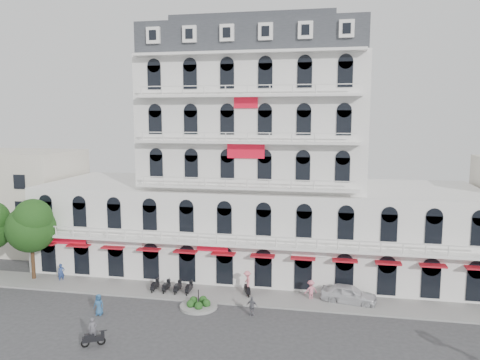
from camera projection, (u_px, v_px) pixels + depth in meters
The scene contains 14 objects.
ground at pixel (216, 344), 33.37m from camera, with size 120.00×120.00×0.00m, color #38383A.
sidewalk at pixel (240, 296), 42.11m from camera, with size 53.00×4.00×0.16m, color gray.
main_building at pixel (256, 175), 49.54m from camera, with size 45.00×15.00×25.80m.
flank_building_west at pixel (18, 199), 57.67m from camera, with size 14.00×10.00×12.00m, color beige.
traffic_island at pixel (199, 305), 39.74m from camera, with size 3.20×3.20×1.60m.
parked_scooter_row at pixel (172, 293), 43.13m from camera, with size 4.40×1.80×1.10m, color black, non-canonical shape.
tree_west_inner at pixel (31, 224), 45.78m from camera, with size 4.76×4.76×8.25m.
parked_car at pixel (349, 294), 40.70m from camera, with size 1.92×4.77×1.63m, color silver.
rider_west at pixel (93, 333), 32.99m from camera, with size 1.54×1.04×2.11m.
rider_center at pixel (247, 282), 42.24m from camera, with size 1.08×1.64×2.36m.
pedestrian_left at pixel (99, 305), 38.23m from camera, with size 0.86×0.56×1.75m, color #2B5481.
pedestrian_mid at pixel (252, 306), 38.05m from camera, with size 0.96×0.40×1.63m, color slate.
pedestrian_right at pixel (311, 290), 41.30m from camera, with size 1.18×0.68×1.83m, color #D57085.
pedestrian_far at pixel (61, 273), 45.87m from camera, with size 0.67×0.44×1.83m, color navy.
Camera 1 is at (7.68, -30.59, 16.11)m, focal length 35.00 mm.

